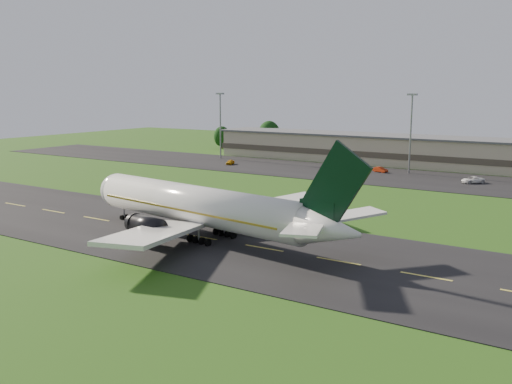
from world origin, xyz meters
The scene contains 10 objects.
ground centered at (0.00, 0.00, 0.00)m, with size 360.00×360.00×0.00m, color #214711.
taxiway centered at (0.00, 0.00, 0.05)m, with size 220.00×30.00×0.10m, color black.
apron centered at (0.00, 72.00, 0.05)m, with size 260.00×30.00×0.10m, color black.
airliner centered at (0.36, -0.11, 4.66)m, with size 51.15×41.81×15.57m.
terminal centered at (6.40, 96.18, 3.99)m, with size 145.00×16.00×8.40m.
light_mast_west centered at (-55.00, 80.00, 12.74)m, with size 2.40×1.20×20.35m.
light_mast_centre centered at (5.00, 80.00, 12.74)m, with size 2.40×1.20×20.35m.
service_vehicle_a centered at (-43.80, 69.38, 0.77)m, with size 1.59×3.96×1.35m, color #D0960C.
service_vehicle_b centered at (-1.84, 77.75, 0.78)m, with size 1.44×4.14×1.36m, color #A4270A.
service_vehicle_c centered at (22.42, 72.39, 0.84)m, with size 2.46×5.34×1.48m, color white.
Camera 1 is at (50.54, -63.42, 21.26)m, focal length 40.00 mm.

